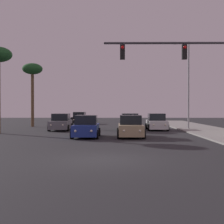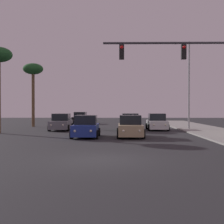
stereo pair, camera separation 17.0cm
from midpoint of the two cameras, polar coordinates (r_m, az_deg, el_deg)
ground_plane at (r=13.44m, az=-1.59°, el=-8.76°), size 120.00×120.00×0.00m
car_grey at (r=31.68m, az=-9.13°, el=-1.95°), size 2.04×4.32×1.68m
car_tan at (r=23.88m, az=3.54°, el=-2.79°), size 2.04×4.32×1.68m
car_green at (r=31.97m, az=3.46°, el=-1.92°), size 2.04×4.33×1.68m
car_black at (r=45.31m, az=-5.72°, el=-1.16°), size 2.04×4.34×1.68m
car_blue at (r=23.83m, az=-4.59°, el=-2.80°), size 2.04×4.32×1.68m
car_white at (r=32.00m, az=8.36°, el=-1.92°), size 2.04×4.32×1.68m
traffic_light_mast at (r=19.93m, az=14.46°, el=7.99°), size 7.72×0.36×6.50m
street_lamp at (r=33.33m, az=13.81°, el=5.66°), size 1.74×0.24×9.00m
palm_tree_mid at (r=38.81m, az=-14.11°, el=7.12°), size 2.40×2.40×7.61m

